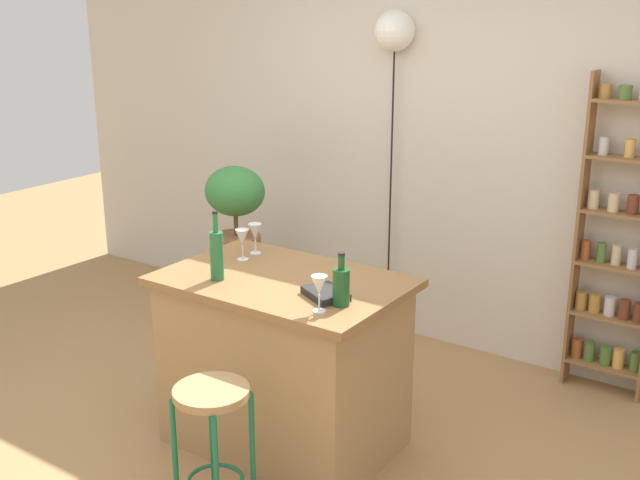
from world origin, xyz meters
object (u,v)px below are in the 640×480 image
object	(u,v)px
plant_stool	(238,299)
cookbook	(326,294)
spice_shelf	(618,245)
wine_glass_left	(255,232)
bottle_sauce_amber	(217,254)
pendant_globe_light	(395,34)
bottle_olive_oil	(341,286)
bar_stool	(213,425)
potted_plant	(235,211)
wine_glass_center	(319,286)
wine_glass_right	(242,238)

from	to	relation	value
plant_stool	cookbook	distance (m)	1.91
spice_shelf	wine_glass_left	bearing A→B (deg)	-140.46
bottle_sauce_amber	cookbook	bearing A→B (deg)	9.96
pendant_globe_light	bottle_olive_oil	bearing A→B (deg)	-67.56
bar_stool	bottle_sauce_amber	world-z (taller)	bottle_sauce_amber
potted_plant	wine_glass_center	size ratio (longest dim) A/B	4.23
plant_stool	pendant_globe_light	distance (m)	2.04
bottle_olive_oil	potted_plant	bearing A→B (deg)	144.53
wine_glass_left	wine_glass_center	distance (m)	0.88
bottle_sauce_amber	wine_glass_center	world-z (taller)	bottle_sauce_amber
potted_plant	cookbook	distance (m)	1.78
bottle_olive_oil	wine_glass_left	world-z (taller)	bottle_olive_oil
wine_glass_left	bottle_olive_oil	bearing A→B (deg)	-25.04
bar_stool	wine_glass_center	distance (m)	0.74
bar_stool	bottle_olive_oil	distance (m)	0.81
bar_stool	cookbook	distance (m)	0.76
wine_glass_right	pendant_globe_light	xyz separation A→B (m)	(0.07, 1.43, 0.98)
spice_shelf	plant_stool	world-z (taller)	spice_shelf
pendant_globe_light	bar_stool	bearing A→B (deg)	-79.66
cookbook	potted_plant	bearing A→B (deg)	170.62
bottle_sauce_amber	pendant_globe_light	size ratio (longest dim) A/B	0.16
bar_stool	potted_plant	xyz separation A→B (m)	(-1.26, 1.65, 0.38)
bottle_olive_oil	wine_glass_center	distance (m)	0.12
spice_shelf	wine_glass_right	world-z (taller)	spice_shelf
spice_shelf	wine_glass_center	size ratio (longest dim) A/B	11.21
cookbook	wine_glass_left	bearing A→B (deg)	-178.70
bar_stool	plant_stool	distance (m)	2.09
plant_stool	cookbook	bearing A→B (deg)	-36.46
bottle_sauce_amber	cookbook	size ratio (longest dim) A/B	1.63
bottle_olive_oil	pendant_globe_light	bearing A→B (deg)	112.44
wine_glass_left	cookbook	world-z (taller)	wine_glass_left
cookbook	pendant_globe_light	world-z (taller)	pendant_globe_light
bar_stool	plant_stool	size ratio (longest dim) A/B	1.39
bar_stool	wine_glass_left	distance (m)	1.17
wine_glass_left	pendant_globe_light	xyz separation A→B (m)	(0.09, 1.31, 0.98)
bar_stool	bottle_sauce_amber	xyz separation A→B (m)	(-0.39, 0.50, 0.55)
plant_stool	wine_glass_right	world-z (taller)	wine_glass_right
spice_shelf	pendant_globe_light	distance (m)	1.84
bottle_sauce_amber	pendant_globe_light	xyz separation A→B (m)	(-0.02, 1.73, 0.97)
pendant_globe_light	potted_plant	bearing A→B (deg)	-145.87
spice_shelf	bottle_sauce_amber	bearing A→B (deg)	-130.41
bottle_olive_oil	wine_glass_left	xyz separation A→B (m)	(-0.78, 0.36, 0.02)
bottle_sauce_amber	wine_glass_left	size ratio (longest dim) A/B	2.09
bar_stool	wine_glass_left	bearing A→B (deg)	118.21
bar_stool	bottle_olive_oil	world-z (taller)	bottle_olive_oil
potted_plant	wine_glass_left	world-z (taller)	potted_plant
bottle_sauce_amber	wine_glass_center	bearing A→B (deg)	-5.01
plant_stool	cookbook	xyz separation A→B (m)	(1.43, -1.06, 0.69)
pendant_globe_light	bottle_sauce_amber	bearing A→B (deg)	-89.42
wine_glass_right	cookbook	size ratio (longest dim) A/B	0.78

